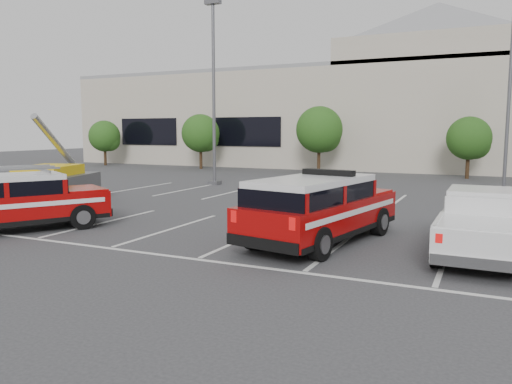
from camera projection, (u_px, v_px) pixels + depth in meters
ground at (249, 237)px, 14.52m from camera, size 120.00×120.00×0.00m
stall_markings at (301, 214)px, 18.56m from camera, size 23.00×15.00×0.01m
convention_building at (413, 111)px, 42.51m from camera, size 60.00×16.99×13.20m
tree_far_left at (106, 137)px, 44.51m from camera, size 2.77×2.77×3.99m
tree_left at (202, 135)px, 40.27m from camera, size 3.07×3.07×4.42m
tree_mid_left at (321, 131)px, 36.03m from camera, size 3.37×3.37×4.85m
tree_mid_right at (470, 140)px, 31.89m from camera, size 2.77×2.77×3.99m
light_pole_left at (214, 93)px, 28.04m from camera, size 0.90×0.60×10.24m
light_pole_mid at (510, 89)px, 25.32m from camera, size 0.90×0.60×10.24m
fire_chief_suv at (320, 213)px, 13.66m from camera, size 3.12×5.96×2.00m
white_pickup at (480, 229)px, 12.38m from camera, size 1.86×5.25×1.61m
ladder_suv at (17, 205)px, 15.34m from camera, size 4.23×5.31×1.97m
utility_rig at (46, 188)px, 20.38m from camera, size 3.91×5.05×3.75m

